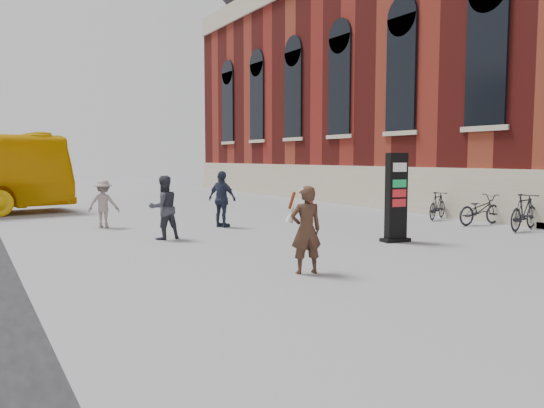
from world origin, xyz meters
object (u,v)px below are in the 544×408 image
bike_5 (524,212)px  woman (306,229)px  pedestrian_a (164,208)px  bike_7 (437,205)px  pedestrian_b (104,204)px  info_pylon (396,198)px  pedestrian_c (222,199)px  bike_6 (480,210)px

bike_5 → woman: bearing=87.4°
pedestrian_a → bike_7: pedestrian_a is taller
pedestrian_b → bike_7: (10.68, -3.64, -0.26)m
info_pylon → pedestrian_a: bearing=152.9°
info_pylon → pedestrian_b: bearing=138.3°
bike_5 → pedestrian_b: bearing=43.9°
pedestrian_b → pedestrian_c: 3.68m
pedestrian_a → pedestrian_c: 2.81m
pedestrian_b → bike_5: bearing=175.4°
info_pylon → bike_6: size_ratio=1.22×
info_pylon → pedestrian_a: 6.08m
pedestrian_c → bike_6: 8.31m
woman → pedestrian_a: size_ratio=0.97×
info_pylon → pedestrian_a: size_ratio=1.35×
pedestrian_c → bike_7: size_ratio=1.07×
bike_6 → woman: bearing=110.6°
bike_6 → bike_7: size_ratio=1.15×
pedestrian_a → bike_6: 10.09m
pedestrian_b → bike_7: size_ratio=0.91×
info_pylon → bike_5: (4.81, -0.34, -0.59)m
pedestrian_a → bike_7: size_ratio=1.04×
pedestrian_a → bike_5: 10.53m
pedestrian_a → pedestrian_b: size_ratio=1.13×
woman → bike_7: (8.91, 4.97, -0.35)m
pedestrian_c → pedestrian_a: bearing=96.5°
info_pylon → woman: (-4.11, -1.97, -0.30)m
bike_6 → bike_5: bearing=-179.2°
pedestrian_c → bike_5: pedestrian_c is taller
info_pylon → pedestrian_c: (-2.65, 4.88, -0.26)m
pedestrian_b → pedestrian_c: bearing=179.9°
info_pylon → bike_7: (4.81, 3.01, -0.65)m
info_pylon → pedestrian_a: info_pylon is taller
pedestrian_a → pedestrian_c: pedestrian_c is taller
info_pylon → bike_7: 5.71m
info_pylon → bike_6: info_pylon is taller
pedestrian_b → bike_5: pedestrian_b is taller
pedestrian_b → pedestrian_c: size_ratio=0.85×
bike_7 → bike_5: bearing=155.3°
woman → bike_6: size_ratio=0.88×
pedestrian_b → bike_5: (10.68, -6.98, -0.19)m
pedestrian_a → bike_5: (9.85, -3.74, -0.29)m
pedestrian_a → pedestrian_c: (2.39, 1.48, 0.03)m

